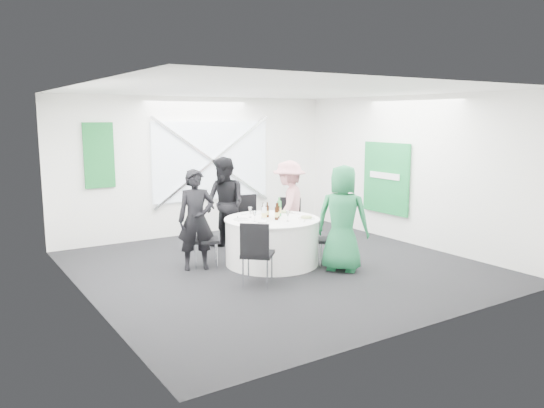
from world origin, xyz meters
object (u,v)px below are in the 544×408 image
person_woman_green (343,218)px  green_water_bottle (279,209)px  person_man_back (225,204)px  clear_water_bottle (264,214)px  banquet_table (272,241)px  chair_front_left (256,249)px  person_woman_pink (289,205)px  person_man_back_left (196,220)px  chair_front_right (335,235)px  chair_back_right (288,219)px  chair_back_left (200,235)px  chair_back (248,218)px

person_woman_green → green_water_bottle: person_woman_green is taller
person_man_back → clear_water_bottle: 1.25m
banquet_table → chair_front_left: 1.26m
banquet_table → person_woman_pink: 1.17m
chair_front_left → person_man_back_left: size_ratio=0.59×
chair_front_right → person_woman_green: (-0.10, -0.29, 0.34)m
chair_back_right → person_man_back: (-1.07, 0.46, 0.31)m
chair_front_left → chair_back_left: bearing=-37.9°
chair_back → chair_back_left: 1.38m
chair_front_right → person_man_back_left: 2.26m
chair_front_right → banquet_table: bearing=-90.0°
chair_front_left → person_man_back: person_man_back is taller
chair_back_right → chair_front_left: 2.34m
chair_back → person_man_back_left: bearing=-144.4°
chair_back_right → chair_front_left: size_ratio=0.98×
chair_front_left → green_water_bottle: 1.51m
chair_back → chair_back_left: size_ratio=1.09×
chair_back_right → chair_front_left: chair_front_left is taller
green_water_bottle → chair_front_right: bearing=-50.4°
chair_front_right → person_man_back: size_ratio=0.50×
clear_water_bottle → chair_front_right: bearing=-29.3°
chair_back_left → chair_front_right: size_ratio=1.06×
chair_back_right → chair_front_right: 1.35m
person_woman_green → clear_water_bottle: person_woman_green is taller
chair_back_left → person_woman_pink: person_woman_pink is taller
person_man_back → person_woman_green: 2.31m
chair_back → chair_front_right: chair_back is taller
chair_front_right → person_woman_green: size_ratio=0.51×
chair_back_right → chair_front_left: bearing=-86.9°
person_man_back_left → green_water_bottle: bearing=6.8°
chair_back_right → green_water_bottle: (-0.61, -0.61, 0.34)m
chair_front_right → green_water_bottle: bearing=-102.8°
green_water_bottle → banquet_table: bearing=-153.2°
person_woman_pink → green_water_bottle: bearing=3.7°
chair_back_right → person_woman_pink: person_woman_pink is taller
banquet_table → chair_front_left: bearing=-133.0°
chair_front_right → person_woman_pink: bearing=-142.5°
chair_back → chair_front_right: size_ratio=1.16×
clear_water_bottle → person_woman_green: bearing=-43.2°
banquet_table → clear_water_bottle: clear_water_bottle is taller
banquet_table → green_water_bottle: 0.56m
green_water_bottle → clear_water_bottle: bearing=-157.0°
chair_back → green_water_bottle: size_ratio=3.12×
clear_water_bottle → green_water_bottle: bearing=23.0°
person_man_back → person_woman_green: person_man_back is taller
chair_back_left → chair_front_left: 1.39m
chair_back → person_woman_green: bearing=-65.7°
person_man_back_left → person_man_back: size_ratio=0.94×
clear_water_bottle → chair_front_left: bearing=-127.9°
chair_back_right → clear_water_bottle: (-1.01, -0.78, 0.32)m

